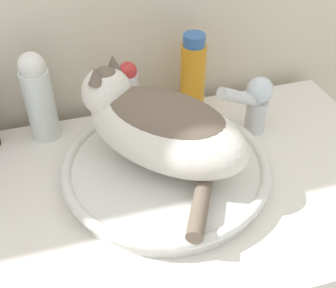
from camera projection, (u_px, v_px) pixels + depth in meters
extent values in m
cylinder|color=silver|center=(166.00, 171.00, 0.80)|extent=(0.37, 0.37, 0.03)
torus|color=silver|center=(166.00, 164.00, 0.78)|extent=(0.39, 0.39, 0.02)
ellipsoid|color=silver|center=(166.00, 132.00, 0.74)|extent=(0.32, 0.33, 0.13)
ellipsoid|color=#6B5B4C|center=(166.00, 115.00, 0.71)|extent=(0.25, 0.25, 0.06)
sphere|color=silver|center=(107.00, 92.00, 0.76)|extent=(0.09, 0.09, 0.09)
sphere|color=#6B5B4C|center=(106.00, 80.00, 0.74)|extent=(0.05, 0.05, 0.05)
cone|color=#6B5B4C|center=(113.00, 63.00, 0.74)|extent=(0.03, 0.03, 0.03)
cone|color=#6B5B4C|center=(95.00, 76.00, 0.71)|extent=(0.03, 0.03, 0.03)
cylinder|color=#6B5B4C|center=(201.00, 201.00, 0.68)|extent=(0.10, 0.15, 0.03)
cylinder|color=silver|center=(256.00, 116.00, 0.90)|extent=(0.04, 0.04, 0.07)
cylinder|color=silver|center=(241.00, 97.00, 0.83)|extent=(0.12, 0.07, 0.09)
sphere|color=silver|center=(260.00, 90.00, 0.86)|extent=(0.05, 0.05, 0.05)
cylinder|color=silver|center=(41.00, 105.00, 0.86)|extent=(0.06, 0.06, 0.15)
sphere|color=white|center=(31.00, 66.00, 0.80)|extent=(0.05, 0.05, 0.05)
cylinder|color=silver|center=(130.00, 99.00, 0.91)|extent=(0.04, 0.04, 0.12)
sphere|color=red|center=(128.00, 71.00, 0.86)|extent=(0.04, 0.04, 0.04)
cylinder|color=orange|center=(192.00, 80.00, 0.92)|extent=(0.05, 0.05, 0.16)
cylinder|color=#3866AD|center=(194.00, 40.00, 0.86)|extent=(0.05, 0.05, 0.02)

